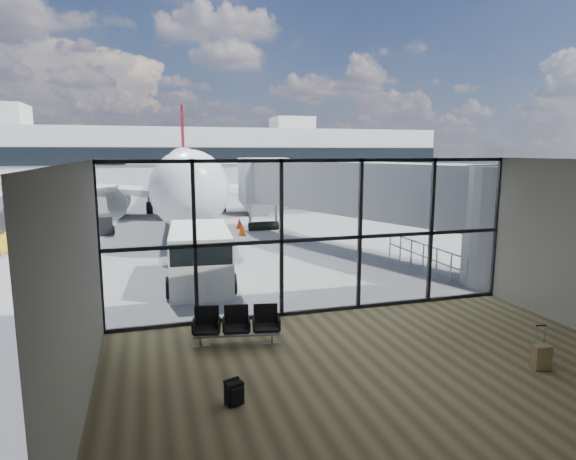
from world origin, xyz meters
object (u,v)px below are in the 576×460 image
suitcase (542,357)px  airliner (185,174)px  backpack (234,393)px  seating_row (236,323)px  belt_loader (98,222)px  service_van (200,256)px

suitcase → airliner: 31.13m
backpack → suitcase: (6.64, -0.46, 0.06)m
backpack → suitcase: bearing=-22.2°
seating_row → airliner: (1.03, 27.28, 2.37)m
airliner → backpack: bearing=-89.1°
seating_row → backpack: seating_row is taller
backpack → belt_loader: (-4.18, 21.54, 0.38)m
backpack → service_van: 8.51m
seating_row → airliner: 27.40m
backpack → suitcase: size_ratio=0.49×
backpack → suitcase: suitcase is taller
seating_row → airliner: size_ratio=0.06×
seating_row → airliner: airliner is taller
service_van → belt_loader: (-4.49, 13.07, -0.42)m
backpack → belt_loader: size_ratio=0.12×
backpack → airliner: (1.60, 30.14, 2.66)m
suitcase → airliner: size_ratio=0.03×
suitcase → belt_loader: belt_loader is taller
backpack → belt_loader: belt_loader is taller
airliner → belt_loader: size_ratio=8.93×
belt_loader → suitcase: bearing=-70.7°
airliner → service_van: (-1.29, -21.68, -1.86)m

